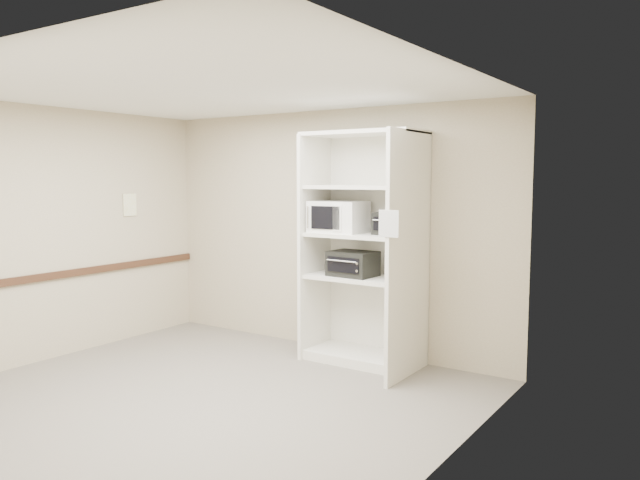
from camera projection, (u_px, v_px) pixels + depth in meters
The scene contains 12 objects.
floor at pixel (207, 397), 5.55m from camera, with size 4.50×4.00×0.01m, color #686458.
ceiling at pixel (201, 88), 5.28m from camera, with size 4.50×4.00×0.01m, color white.
wall_back at pixel (329, 231), 7.07m from camera, with size 4.50×0.02×2.70m, color #BBAE94.
wall_left at pixel (51, 234), 6.66m from camera, with size 0.02×4.00×2.70m, color #BBAE94.
wall_right at pixel (449, 267), 4.17m from camera, with size 0.02×4.00×2.70m, color #BBAE94.
shelving_unit at pixel (367, 256), 6.48m from camera, with size 1.24×0.92×2.42m.
microwave at pixel (339, 217), 6.59m from camera, with size 0.55×0.42×0.33m, color white.
toaster_oven_upper at pixel (395, 224), 6.29m from camera, with size 0.39×0.29×0.23m, color black.
toaster_oven_lower at pixel (353, 264), 6.52m from camera, with size 0.47×0.35×0.26m, color black.
paper_sign at pixel (389, 224), 5.60m from camera, with size 0.19×0.01×0.24m, color white.
chair_rail at pixel (54, 276), 6.69m from camera, with size 0.04×3.98×0.08m, color #392114.
wall_poster at pixel (130, 205), 7.49m from camera, with size 0.01×0.19×0.27m, color white.
Camera 1 is at (3.83, -3.92, 1.94)m, focal length 35.00 mm.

